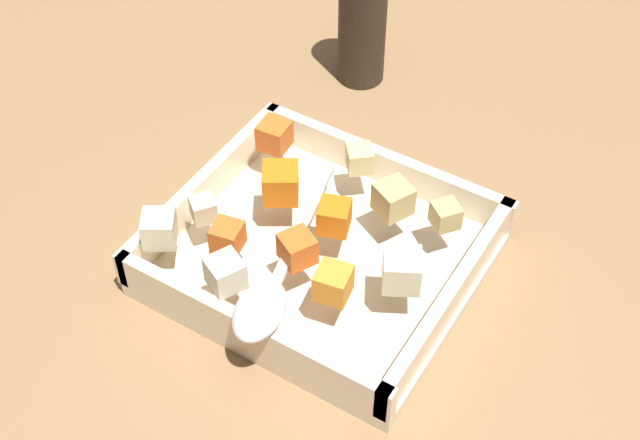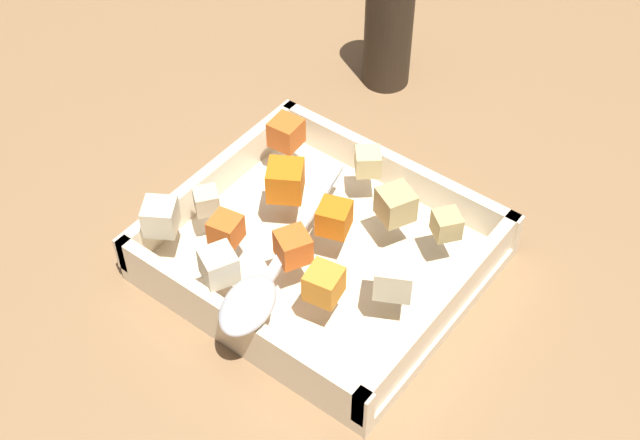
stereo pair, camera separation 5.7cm
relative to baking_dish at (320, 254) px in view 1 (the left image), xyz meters
The scene contains 17 objects.
ground_plane 0.02m from the baking_dish, 79.09° to the left, with size 4.00×4.00×0.00m, color #936D47.
baking_dish is the anchor object (origin of this frame).
carrot_chunk_mid_right 0.13m from the baking_dish, 143.62° to the left, with size 0.03×0.03×0.03m, color orange.
carrot_chunk_mid_left 0.05m from the baking_dish, 32.78° to the left, with size 0.03×0.03×0.03m, color orange.
carrot_chunk_near_spoon 0.09m from the baking_dish, 50.30° to the right, with size 0.03×0.03×0.03m, color orange.
carrot_chunk_front_center 0.10m from the baking_dish, 132.85° to the right, with size 0.03×0.03×0.03m, color orange.
carrot_chunk_near_right 0.07m from the baking_dish, 83.35° to the right, with size 0.03×0.03×0.03m, color orange.
carrot_chunk_heap_side 0.08m from the baking_dish, 165.60° to the left, with size 0.03×0.03×0.03m, color orange.
potato_chunk_corner_ne 0.15m from the baking_dish, 142.52° to the right, with size 0.03×0.03×0.03m, color beige.
potato_chunk_near_left 0.11m from the baking_dish, 11.35° to the right, with size 0.03×0.03×0.03m, color beige.
potato_chunk_far_right 0.12m from the baking_dish, 155.41° to the right, with size 0.02×0.02×0.02m, color beige.
potato_chunk_far_left 0.10m from the baking_dish, 95.87° to the left, with size 0.02×0.02×0.02m, color #E0CC89.
potato_chunk_rim_edge 0.12m from the baking_dish, 33.77° to the left, with size 0.02×0.02×0.02m, color tan.
potato_chunk_corner_sw 0.09m from the baking_dish, 49.53° to the left, with size 0.03×0.03×0.03m, color tan.
parsnip_chunk_under_handle 0.12m from the baking_dish, 109.03° to the right, with size 0.03×0.03×0.03m, color beige.
serving_spoon 0.11m from the baking_dish, 85.46° to the right, with size 0.08×0.23×0.02m.
pepper_mill 0.31m from the baking_dish, 112.31° to the left, with size 0.05×0.05×0.19m.
Camera 1 is at (0.29, -0.49, 0.65)m, focal length 50.27 mm.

